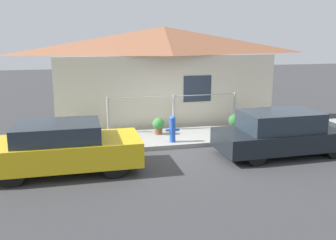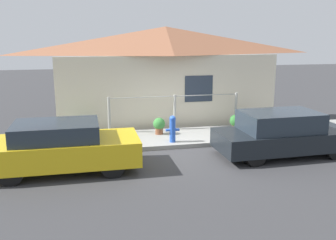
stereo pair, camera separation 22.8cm
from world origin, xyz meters
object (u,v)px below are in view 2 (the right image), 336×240
Objects in this scene: car_left at (62,147)px; potted_plant_corner at (236,121)px; fire_hydrant at (173,128)px; car_right at (283,134)px; potted_plant_near_hydrant at (159,125)px; potted_plant_by_fence at (84,125)px.

car_left is 6.83× the size of potted_plant_corner.
potted_plant_corner is (2.61, 1.02, -0.14)m from fire_hydrant.
car_right is 4.69× the size of fire_hydrant.
car_left is 4.50× the size of fire_hydrant.
car_left is at bearing 178.82° from car_right.
potted_plant_near_hydrant is 2.85m from potted_plant_corner.
car_right is at bearing -39.42° from potted_plant_near_hydrant.
potted_plant_corner is (5.99, 2.64, -0.22)m from car_left.
car_right reaches higher than potted_plant_corner.
car_left is 6.40m from car_right.
potted_plant_by_fence is at bearing 151.26° from car_right.
potted_plant_near_hydrant is at bearing 139.40° from car_right.
car_right is at bearing 0.09° from car_left.
potted_plant_by_fence is 5.44m from potted_plant_corner.
car_right is 6.58m from potted_plant_by_fence.
car_right reaches higher than fire_hydrant.
potted_plant_corner is at bearing -4.25° from potted_plant_by_fence.
fire_hydrant reaches higher than potted_plant_corner.
fire_hydrant is 1.49× the size of potted_plant_near_hydrant.
potted_plant_by_fence is at bearing 175.75° from potted_plant_corner.
potted_plant_near_hydrant is (-0.24, 1.06, -0.13)m from fire_hydrant.
potted_plant_by_fence is (-2.81, 1.43, -0.07)m from fire_hydrant.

